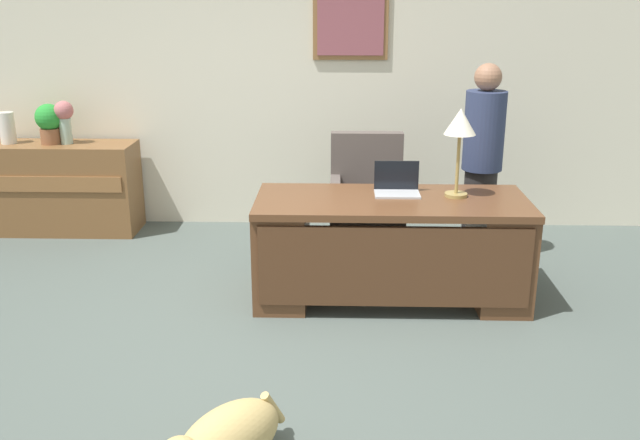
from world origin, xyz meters
name	(u,v)px	position (x,y,z in m)	size (l,w,h in m)	color
ground_plane	(275,348)	(0.00, 0.00, 0.00)	(12.00, 12.00, 0.00)	#4C5651
back_wall	(298,81)	(0.00, 2.60, 1.35)	(7.00, 0.16, 2.70)	beige
desk	(391,246)	(0.76, 0.78, 0.41)	(1.91, 0.81, 0.75)	brown
credenza	(53,188)	(-2.25, 2.25, 0.41)	(1.53, 0.50, 0.83)	brown
armchair	(367,203)	(0.62, 1.66, 0.47)	(0.60, 0.59, 1.03)	#564C47
person_standing	(482,163)	(1.54, 1.61, 0.83)	(0.32, 0.32, 1.61)	#262323
dog_lying	(224,440)	(-0.12, -1.17, 0.16)	(0.59, 0.63, 0.30)	tan
laptop	(397,186)	(0.81, 0.95, 0.80)	(0.32, 0.22, 0.22)	#B2B5BA
desk_lamp	(460,127)	(1.22, 0.88, 1.24)	(0.22, 0.22, 0.62)	#9E8447
vase_with_flowers	(64,117)	(-2.07, 2.25, 1.07)	(0.17, 0.17, 0.39)	#9EBBA8
vase_empty	(7,128)	(-2.60, 2.25, 0.97)	(0.14, 0.14, 0.28)	silver
potted_plant	(49,122)	(-2.21, 2.25, 1.03)	(0.24, 0.24, 0.36)	brown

